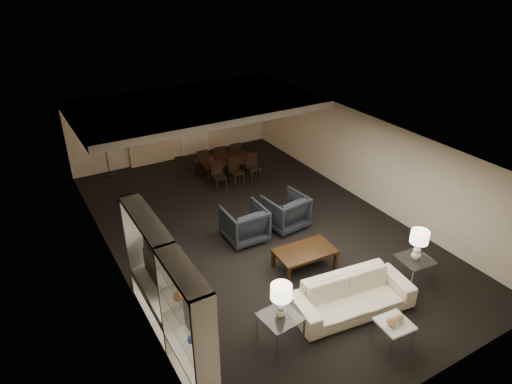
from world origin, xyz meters
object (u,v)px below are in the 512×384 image
object	(u,v)px
chair_nl	(219,176)
chair_nm	(237,172)
sofa	(352,296)
side_table_right	(413,271)
dining_table	(227,168)
table_lamp_left	(281,301)
armchair_right	(285,211)
marble_table	(393,334)
coffee_table	(304,259)
vase_blue	(192,339)
vase_amber	(178,296)
chair_nr	(254,168)
pendant_light	(206,119)
chair_fl	(201,161)
side_table_left	(280,329)
television	(149,268)
chair_fr	(234,153)
armchair_left	(244,224)
table_lamp_right	(418,245)
floor_speaker	(143,268)
floor_lamp	(106,151)
chair_fm	(218,157)

from	to	relation	value
chair_nl	chair_nm	xyz separation A→B (m)	(0.60, 0.00, 0.00)
sofa	chair_nl	xyz separation A→B (m)	(0.08, 6.09, 0.07)
side_table_right	dining_table	distance (m)	6.82
sofa	table_lamp_left	world-z (taller)	table_lamp_left
armchair_right	marble_table	bearing A→B (deg)	76.53
coffee_table	chair_nl	world-z (taller)	chair_nl
vase_blue	chair_nl	world-z (taller)	vase_blue
vase_amber	chair_nr	world-z (taller)	vase_amber
pendant_light	chair_fl	size ratio (longest dim) A/B	0.61
side_table_left	chair_nl	size ratio (longest dim) A/B	0.79
armchair_right	side_table_right	distance (m)	3.48
armchair_right	television	size ratio (longest dim) A/B	0.85
chair_nm	chair_fr	world-z (taller)	same
sofa	armchair_left	distance (m)	3.36
table_lamp_right	television	distance (m)	5.46
vase_amber	table_lamp_left	bearing A→B (deg)	-9.02
vase_blue	floor_speaker	xyz separation A→B (m)	(0.11, 2.95, -0.63)
table_lamp_right	floor_lamp	bearing A→B (deg)	115.98
armchair_right	floor_lamp	xyz separation A→B (m)	(-3.16, 5.44, 0.37)
sofa	chair_nl	distance (m)	6.10
pendant_light	chair_nl	xyz separation A→B (m)	(-0.09, -0.94, -1.50)
marble_table	side_table_left	bearing A→B (deg)	147.09
chair_fl	armchair_left	bearing A→B (deg)	83.54
marble_table	vase_amber	world-z (taller)	vase_amber
chair_nl	floor_lamp	world-z (taller)	floor_lamp
dining_table	chair_fm	world-z (taller)	chair_fm
chair_fm	chair_fr	bearing A→B (deg)	-172.21
chair_nl	vase_blue	bearing A→B (deg)	-116.22
vase_blue	vase_amber	bearing A→B (deg)	90.00
side_table_left	television	xyz separation A→B (m)	(-1.71, 1.92, 0.77)
vase_amber	chair_fr	world-z (taller)	vase_amber
vase_blue	floor_lamp	bearing A→B (deg)	84.34
sofa	vase_amber	world-z (taller)	vase_amber
armchair_right	side_table_left	distance (m)	4.02
armchair_left	table_lamp_right	bearing A→B (deg)	126.28
pendant_light	table_lamp_right	size ratio (longest dim) A/B	0.75
side_table_left	chair_nm	bearing A→B (deg)	68.64
dining_table	chair_nl	bearing A→B (deg)	-125.76
floor_speaker	chair_nr	distance (m)	5.69
dining_table	vase_amber	bearing A→B (deg)	-115.58
armchair_right	chair_fm	distance (m)	4.10
table_lamp_right	marble_table	bearing A→B (deg)	-147.09
chair_nm	floor_lamp	world-z (taller)	floor_lamp
vase_amber	armchair_right	bearing A→B (deg)	36.80
coffee_table	floor_speaker	distance (m)	3.54
sofa	television	bearing A→B (deg)	157.90
table_lamp_right	marble_table	size ratio (longest dim) A/B	1.24
sofa	side_table_left	world-z (taller)	sofa
table_lamp_left	vase_blue	size ratio (longest dim) A/B	4.32
vase_amber	chair_fl	world-z (taller)	vase_amber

